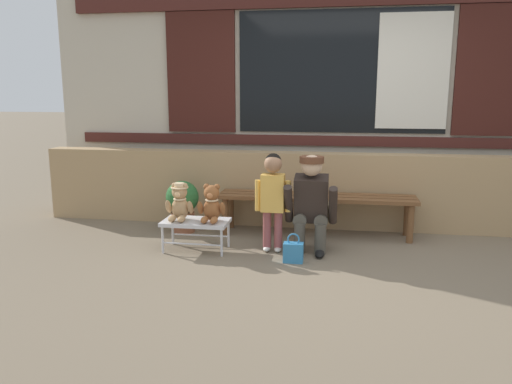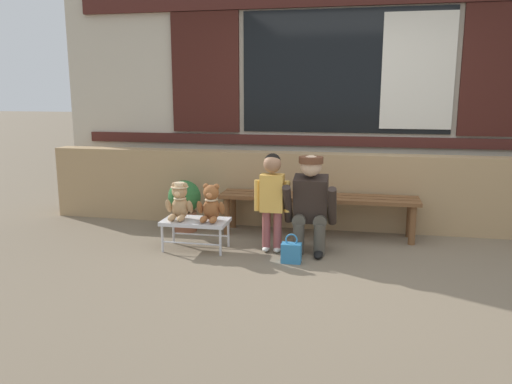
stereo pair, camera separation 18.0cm
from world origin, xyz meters
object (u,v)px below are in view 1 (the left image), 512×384
potted_plant (182,203)px  wooden_bench_long (316,201)px  child_standing (273,192)px  small_display_bench (196,224)px  teddy_bear_with_hat (180,202)px  handbag_on_ground (293,252)px  adult_crouching (312,203)px  teddy_bear_plain (212,204)px

potted_plant → wooden_bench_long: bearing=4.4°
potted_plant → child_standing: bearing=-26.1°
small_display_bench → teddy_bear_with_hat: size_ratio=1.76×
potted_plant → handbag_on_ground: bearing=-32.2°
wooden_bench_long → small_display_bench: size_ratio=3.28×
child_standing → adult_crouching: size_ratio=1.01×
child_standing → potted_plant: (-1.07, 0.53, -0.27)m
small_display_bench → teddy_bear_with_hat: teddy_bear_with_hat is taller
teddy_bear_plain → child_standing: child_standing is taller
child_standing → adult_crouching: (0.37, 0.06, -0.11)m
teddy_bear_with_hat → handbag_on_ground: (1.13, -0.20, -0.38)m
small_display_bench → potted_plant: (-0.33, 0.62, 0.06)m
teddy_bear_plain → adult_crouching: (0.95, 0.15, 0.02)m
wooden_bench_long → teddy_bear_plain: 1.22m
teddy_bear_plain → child_standing: 0.60m
wooden_bench_long → child_standing: child_standing is taller
wooden_bench_long → child_standing: bearing=-121.1°
small_display_bench → adult_crouching: size_ratio=0.67×
adult_crouching → teddy_bear_plain: bearing=-171.1°
teddy_bear_plain → potted_plant: 0.80m
child_standing → teddy_bear_with_hat: bearing=-174.3°
teddy_bear_with_hat → teddy_bear_plain: (0.32, -0.00, -0.01)m
teddy_bear_plain → wooden_bench_long: bearing=37.0°
small_display_bench → adult_crouching: 1.14m
wooden_bench_long → adult_crouching: size_ratio=2.21×
small_display_bench → potted_plant: 0.70m
child_standing → adult_crouching: 0.39m
teddy_bear_with_hat → potted_plant: (-0.17, 0.62, -0.15)m
small_display_bench → teddy_bear_plain: 0.25m
teddy_bear_with_hat → adult_crouching: 1.28m
small_display_bench → teddy_bear_plain: size_ratio=1.76×
handbag_on_ground → adult_crouching: bearing=68.0°
teddy_bear_plain → potted_plant: (-0.49, 0.62, -0.14)m
wooden_bench_long → adult_crouching: adult_crouching is taller
adult_crouching → potted_plant: adult_crouching is taller
small_display_bench → teddy_bear_plain: (0.16, 0.00, 0.20)m
adult_crouching → handbag_on_ground: 0.54m
teddy_bear_plain → small_display_bench: bearing=-179.5°
wooden_bench_long → adult_crouching: bearing=-91.3°
wooden_bench_long → adult_crouching: 0.59m
teddy_bear_with_hat → handbag_on_ground: teddy_bear_with_hat is taller
child_standing → adult_crouching: child_standing is taller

